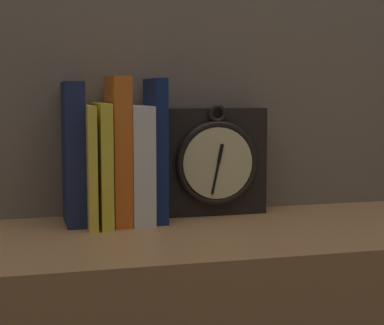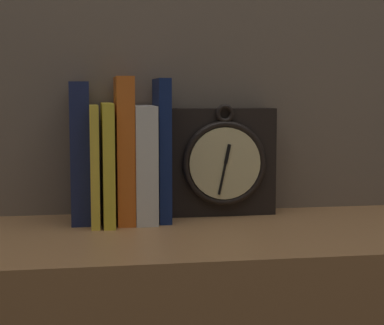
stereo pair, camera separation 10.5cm
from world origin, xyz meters
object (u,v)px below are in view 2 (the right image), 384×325
Objects in this scene: book_slot3_orange at (124,149)px; book_slot5_navy at (162,150)px; book_slot0_navy at (80,152)px; book_slot2_yellow at (108,163)px; clock at (221,161)px; book_slot1_yellow at (94,164)px; book_slot4_white at (144,163)px.

book_slot3_orange is 1.01× the size of book_slot5_navy.
book_slot0_navy is 1.17× the size of book_slot2_yellow.
book_slot2_yellow is (-0.21, -0.04, 0.01)m from clock.
book_slot4_white is (0.09, 0.01, -0.00)m from book_slot1_yellow.
clock is 0.24m from book_slot1_yellow.
book_slot4_white is at bearing -4.86° from book_slot0_navy.
book_slot1_yellow reaches higher than book_slot4_white.
clock is at bearing 10.76° from book_slot2_yellow.
clock is at bearing 12.49° from book_slot4_white.
book_slot3_orange reaches higher than book_slot2_yellow.
book_slot2_yellow is 0.83× the size of book_slot5_navy.
book_slot0_navy is 1.20× the size of book_slot4_white.
book_slot2_yellow is (0.05, -0.02, -0.02)m from book_slot0_navy.
book_slot0_navy is at bearing 146.73° from book_slot1_yellow.
book_slot4_white is 0.04m from book_slot5_navy.
book_slot1_yellow is at bearing -174.05° from book_slot5_navy.
clock is at bearing 9.68° from book_slot3_orange.
book_slot5_navy reaches higher than book_slot1_yellow.
book_slot0_navy is at bearing 160.14° from book_slot2_yellow.
clock is 0.12m from book_slot5_navy.
book_slot1_yellow is (-0.24, -0.04, 0.00)m from clock.
clock is 0.99× the size of book_slot2_yellow.
clock is 1.01× the size of book_slot4_white.
book_slot5_navy is (-0.12, -0.03, 0.03)m from clock.
book_slot2_yellow is at bearing -19.86° from book_slot0_navy.
book_slot5_navy is (0.15, -0.00, 0.00)m from book_slot0_navy.
book_slot4_white is at bearing -169.24° from book_slot5_navy.
book_slot0_navy is at bearing 178.69° from book_slot5_navy.
book_slot2_yellow is 0.07m from book_slot4_white.
book_slot3_orange is (0.03, 0.01, 0.02)m from book_slot2_yellow.
book_slot0_navy is 0.12m from book_slot4_white.
book_slot0_navy reaches higher than book_slot2_yellow.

